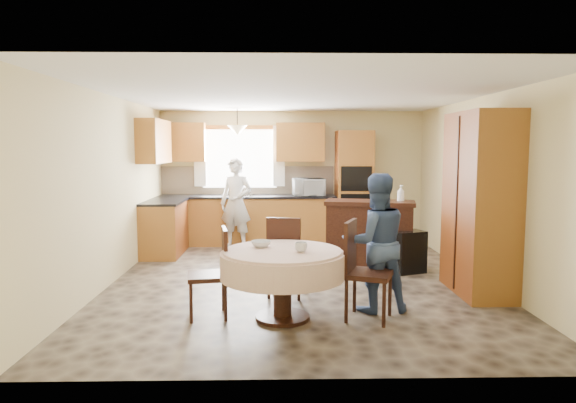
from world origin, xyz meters
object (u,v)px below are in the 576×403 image
at_px(chair_right, 361,265).
at_px(sideboard, 369,236).
at_px(cupboard, 481,204).
at_px(chair_back, 285,253).
at_px(chair_left, 215,268).
at_px(person_dining, 376,243).
at_px(oven_tower, 354,188).
at_px(dining_table, 282,265).
at_px(person_sink, 236,203).

bearing_deg(chair_right, sideboard, 8.83).
xyz_separation_m(cupboard, chair_back, (-2.41, -0.13, -0.58)).
bearing_deg(chair_back, chair_left, 54.65).
bearing_deg(cupboard, chair_back, -176.80).
relative_size(cupboard, chair_back, 2.27).
distance_m(chair_left, person_dining, 1.78).
xyz_separation_m(oven_tower, dining_table, (-1.38, -4.26, -0.48)).
bearing_deg(oven_tower, chair_back, -111.15).
bearing_deg(person_sink, cupboard, -21.89).
height_order(chair_left, chair_back, chair_back).
bearing_deg(person_dining, sideboard, -105.49).
height_order(cupboard, chair_right, cupboard).
relative_size(chair_left, chair_back, 0.97).
bearing_deg(chair_left, sideboard, 128.08).
bearing_deg(chair_right, chair_back, 65.66).
distance_m(sideboard, dining_table, 2.73).
bearing_deg(dining_table, sideboard, 60.44).
height_order(dining_table, person_sink, person_sink).
height_order(chair_back, person_sink, person_sink).
distance_m(oven_tower, dining_table, 4.51).
height_order(person_sink, person_dining, person_sink).
bearing_deg(person_sink, chair_left, -68.71).
height_order(dining_table, chair_back, chair_back).
height_order(sideboard, dining_table, sideboard).
relative_size(chair_back, person_dining, 0.64).
relative_size(dining_table, chair_right, 1.25).
relative_size(dining_table, person_dining, 0.85).
relative_size(chair_left, person_dining, 0.62).
bearing_deg(chair_back, person_sink, -62.50).
xyz_separation_m(cupboard, person_sink, (-3.24, 2.93, -0.31)).
distance_m(sideboard, chair_right, 2.43).
xyz_separation_m(sideboard, chair_back, (-1.30, -1.57, 0.07)).
bearing_deg(dining_table, chair_right, 0.32).
relative_size(sideboard, person_sink, 0.82).
relative_size(oven_tower, dining_table, 1.62).
bearing_deg(chair_left, cupboard, 95.12).
xyz_separation_m(sideboard, chair_right, (-0.52, -2.37, 0.10)).
xyz_separation_m(sideboard, chair_left, (-2.07, -2.27, 0.05)).
bearing_deg(chair_back, oven_tower, -98.85).
bearing_deg(chair_right, oven_tower, 13.75).
bearing_deg(person_sink, oven_tower, 30.44).
height_order(oven_tower, person_sink, oven_tower).
distance_m(oven_tower, sideboard, 1.98).
relative_size(oven_tower, sideboard, 1.59).
bearing_deg(cupboard, sideboard, 127.57).
relative_size(oven_tower, person_dining, 1.38).
relative_size(cupboard, dining_table, 1.72).
bearing_deg(sideboard, dining_table, -106.81).
relative_size(sideboard, dining_table, 1.02).
height_order(oven_tower, cupboard, cupboard).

